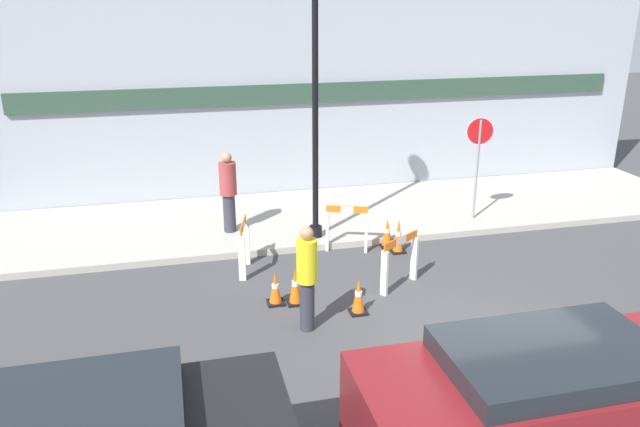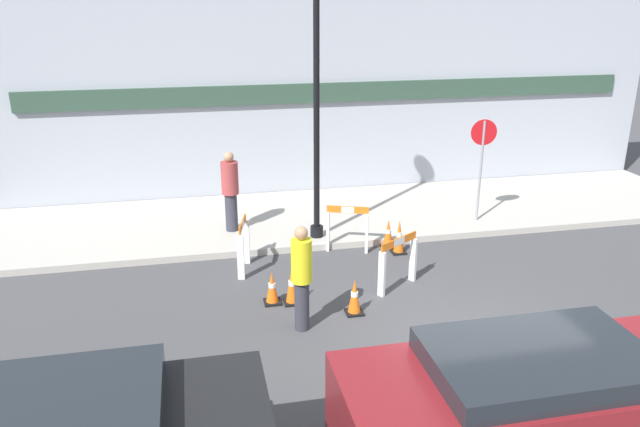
% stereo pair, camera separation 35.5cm
% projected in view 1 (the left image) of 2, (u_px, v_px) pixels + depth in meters
% --- Properties ---
extents(ground_plane, '(60.00, 60.00, 0.00)m').
position_uv_depth(ground_plane, '(474.00, 353.00, 9.69)').
color(ground_plane, '#424244').
extents(sidewalk_slab, '(18.00, 3.94, 0.15)m').
position_uv_depth(sidewalk_slab, '(355.00, 213.00, 15.59)').
color(sidewalk_slab, '#ADA89E').
rests_on(sidewalk_slab, ground_plane).
extents(storefront_facade, '(18.00, 0.22, 5.50)m').
position_uv_depth(storefront_facade, '(334.00, 93.00, 16.55)').
color(storefront_facade, '#A3A8B2').
rests_on(storefront_facade, ground_plane).
extents(streetlamp_post, '(0.44, 0.44, 5.87)m').
position_uv_depth(streetlamp_post, '(315.00, 66.00, 12.66)').
color(streetlamp_post, black).
rests_on(streetlamp_post, sidewalk_slab).
extents(stop_sign, '(0.59, 0.12, 2.43)m').
position_uv_depth(stop_sign, '(478.00, 153.00, 14.48)').
color(stop_sign, gray).
rests_on(stop_sign, sidewalk_slab).
extents(barricade_0, '(0.91, 0.65, 1.03)m').
position_uv_depth(barricade_0, '(400.00, 259.00, 11.66)').
color(barricade_0, white).
rests_on(barricade_0, ground_plane).
extents(barricade_1, '(0.88, 0.43, 1.03)m').
position_uv_depth(barricade_1, '(347.00, 227.00, 13.30)').
color(barricade_1, white).
rests_on(barricade_1, ground_plane).
extents(barricade_2, '(0.32, 0.82, 1.08)m').
position_uv_depth(barricade_2, '(244.00, 245.00, 12.29)').
color(barricade_2, white).
rests_on(barricade_2, ground_plane).
extents(traffic_cone_0, '(0.30, 0.30, 0.75)m').
position_uv_depth(traffic_cone_0, '(398.00, 236.00, 13.32)').
color(traffic_cone_0, black).
rests_on(traffic_cone_0, ground_plane).
extents(traffic_cone_1, '(0.30, 0.30, 0.65)m').
position_uv_depth(traffic_cone_1, '(387.00, 233.00, 13.64)').
color(traffic_cone_1, black).
rests_on(traffic_cone_1, ground_plane).
extents(traffic_cone_2, '(0.30, 0.30, 0.70)m').
position_uv_depth(traffic_cone_2, '(295.00, 286.00, 11.11)').
color(traffic_cone_2, black).
rests_on(traffic_cone_2, ground_plane).
extents(traffic_cone_3, '(0.30, 0.30, 0.61)m').
position_uv_depth(traffic_cone_3, '(275.00, 289.00, 11.12)').
color(traffic_cone_3, black).
rests_on(traffic_cone_3, ground_plane).
extents(traffic_cone_4, '(0.30, 0.30, 0.65)m').
position_uv_depth(traffic_cone_4, '(358.00, 297.00, 10.79)').
color(traffic_cone_4, black).
rests_on(traffic_cone_4, ground_plane).
extents(person_worker, '(0.44, 0.44, 1.82)m').
position_uv_depth(person_worker, '(307.00, 275.00, 10.05)').
color(person_worker, '#33333D').
rests_on(person_worker, ground_plane).
extents(person_pedestrian, '(0.50, 0.50, 1.84)m').
position_uv_depth(person_pedestrian, '(228.00, 190.00, 13.89)').
color(person_pedestrian, '#33333D').
rests_on(person_pedestrian, sidewalk_slab).
extents(parked_car_1, '(4.39, 1.86, 1.64)m').
position_uv_depth(parked_car_1, '(547.00, 401.00, 7.04)').
color(parked_car_1, maroon).
rests_on(parked_car_1, ground_plane).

